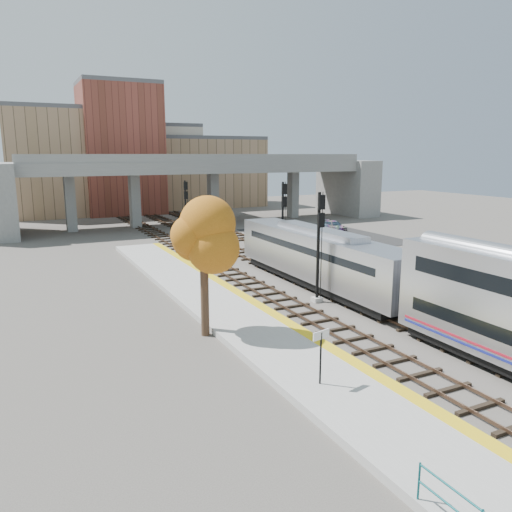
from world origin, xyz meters
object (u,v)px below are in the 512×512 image
car_a (329,239)px  locomotive (319,256)px  signal_mast_mid (283,222)px  signal_mast_far (186,211)px  car_c (334,226)px  car_b (311,231)px  signal_mast_near (319,248)px  tree (203,236)px

car_a → locomotive: bearing=-131.1°
signal_mast_mid → signal_mast_far: bearing=105.4°
signal_mast_far → locomotive: bearing=-85.0°
car_a → car_c: size_ratio=0.83×
signal_mast_mid → car_b: size_ratio=2.14×
signal_mast_near → car_c: (18.65, 24.88, -2.94)m
signal_mast_far → tree: 30.82m
signal_mast_near → car_b: 27.28m
signal_mast_far → car_c: bearing=-6.4°
signal_mast_mid → car_a: size_ratio=2.03×
locomotive → tree: 12.64m
tree → car_c: size_ratio=1.72×
signal_mast_mid → signal_mast_near: bearing=-108.8°
signal_mast_mid → tree: size_ratio=0.98×
locomotive → signal_mast_near: size_ratio=2.65×
car_c → tree: bearing=-134.9°
signal_mast_near → car_a: 21.23m
tree → car_b: 34.71m
locomotive → car_b: (12.04, 19.98, -1.69)m
signal_mast_far → car_c: 18.94m
car_c → signal_mast_near: bearing=-126.8°
signal_mast_mid → car_c: bearing=41.4°
tree → car_c: tree is taller
signal_mast_mid → car_c: 19.62m
car_b → car_c: car_c is taller
car_b → locomotive: bearing=-141.4°
signal_mast_mid → car_b: 15.26m
tree → car_c: bearing=45.0°
signal_mast_mid → car_b: signal_mast_mid is taller
signal_mast_mid → signal_mast_far: signal_mast_mid is taller
tree → car_b: tree is taller
locomotive → signal_mast_mid: 9.19m
signal_mast_mid → tree: (-12.85, -14.54, 1.86)m
signal_mast_mid → signal_mast_far: size_ratio=1.07×
signal_mast_mid → car_c: signal_mast_mid is taller
locomotive → signal_mast_near: (-2.10, -3.16, 1.32)m
signal_mast_far → tree: bearing=-106.5°
car_b → car_c: 4.83m
signal_mast_near → signal_mast_far: 26.98m
signal_mast_far → car_a: (12.44, -10.03, -2.58)m
tree → car_a: bearing=42.5°
signal_mast_near → car_c: 31.23m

